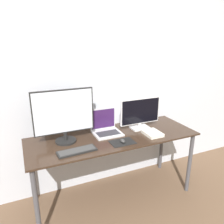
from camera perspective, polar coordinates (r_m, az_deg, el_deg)
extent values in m
plane|color=brown|center=(2.57, 3.66, -25.13)|extent=(12.00, 12.00, 0.00)
cube|color=silver|center=(2.59, -3.21, 6.68)|extent=(7.00, 0.05, 2.50)
cube|color=#332319|center=(2.39, 0.38, -6.49)|extent=(1.84, 0.66, 0.02)
cylinder|color=#47474C|center=(2.19, -19.11, -22.16)|extent=(0.04, 0.04, 0.76)
cylinder|color=#47474C|center=(2.81, 19.60, -12.50)|extent=(0.04, 0.04, 0.76)
cylinder|color=#47474C|center=(2.65, -20.31, -14.64)|extent=(0.04, 0.04, 0.76)
cylinder|color=#47474C|center=(3.18, 12.80, -8.14)|extent=(0.04, 0.04, 0.76)
cylinder|color=black|center=(2.30, -11.97, -7.35)|extent=(0.21, 0.21, 0.02)
cylinder|color=black|center=(2.28, -12.06, -6.06)|extent=(0.04, 0.04, 0.09)
cube|color=black|center=(2.19, -12.53, 0.11)|extent=(0.60, 0.02, 0.44)
cube|color=silver|center=(2.18, -12.45, 0.01)|extent=(0.58, 0.01, 0.42)
cube|color=silver|center=(2.60, 7.24, -4.07)|extent=(0.21, 0.15, 0.02)
cylinder|color=silver|center=(2.58, 7.27, -3.29)|extent=(0.04, 0.04, 0.06)
cube|color=silver|center=(2.53, 7.37, 0.27)|extent=(0.50, 0.02, 0.30)
cube|color=black|center=(2.52, 7.52, 0.19)|extent=(0.48, 0.01, 0.28)
cube|color=silver|center=(2.43, -1.20, -5.62)|extent=(0.30, 0.25, 0.02)
cube|color=#2D2D33|center=(2.41, -1.03, -5.55)|extent=(0.25, 0.14, 0.00)
cube|color=silver|center=(2.49, -2.39, -1.69)|extent=(0.30, 0.01, 0.25)
cube|color=#331947|center=(2.48, -2.30, -1.76)|extent=(0.27, 0.00, 0.22)
cube|color=black|center=(2.09, -9.14, -10.03)|extent=(0.37, 0.15, 0.02)
cube|color=#383838|center=(2.09, -9.15, -9.81)|extent=(0.34, 0.12, 0.00)
cube|color=black|center=(2.24, 2.74, -7.87)|extent=(0.25, 0.17, 0.00)
ellipsoid|color=#333333|center=(2.22, 2.80, -7.56)|extent=(0.04, 0.07, 0.04)
cube|color=silver|center=(2.45, 10.49, -5.49)|extent=(0.17, 0.21, 0.03)
cube|color=white|center=(2.45, 10.49, -5.49)|extent=(0.16, 0.21, 0.03)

